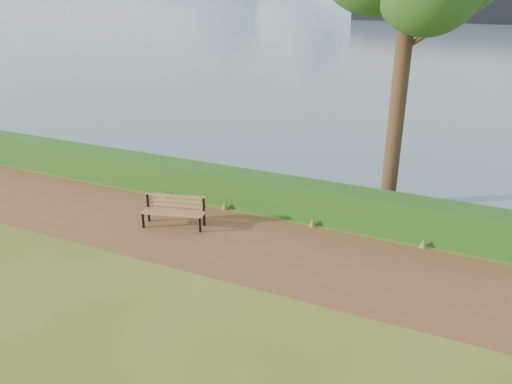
% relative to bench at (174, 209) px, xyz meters
% --- Properties ---
extents(ground, '(140.00, 140.00, 0.00)m').
position_rel_bench_xyz_m(ground, '(1.82, -0.53, -0.49)').
color(ground, '#475E1B').
rests_on(ground, ground).
extents(path, '(40.00, 3.40, 0.01)m').
position_rel_bench_xyz_m(path, '(1.82, -0.23, -0.48)').
color(path, brown).
rests_on(path, ground).
extents(hedge, '(32.00, 0.85, 1.00)m').
position_rel_bench_xyz_m(hedge, '(1.82, 2.07, 0.01)').
color(hedge, '#1D4A15').
rests_on(hedge, ground).
extents(water, '(700.00, 510.00, 0.00)m').
position_rel_bench_xyz_m(water, '(1.82, 259.47, -0.48)').
color(water, '#45606F').
rests_on(water, ground).
extents(bench, '(1.76, 0.92, 0.85)m').
position_rel_bench_xyz_m(bench, '(0.00, 0.00, 0.00)').
color(bench, black).
rests_on(bench, ground).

